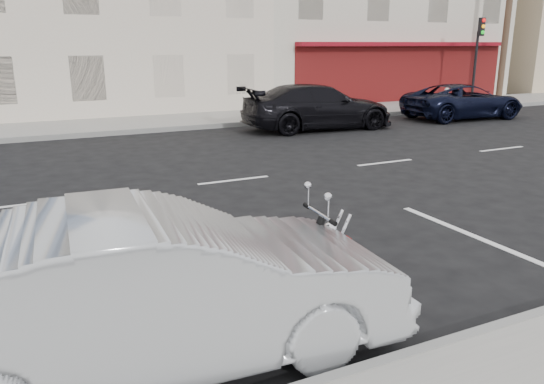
{
  "coord_description": "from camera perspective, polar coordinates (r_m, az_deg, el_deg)",
  "views": [
    {
      "loc": [
        -6.06,
        -10.22,
        2.82
      ],
      "look_at": [
        -2.91,
        -3.76,
        0.8
      ],
      "focal_mm": 35.0,
      "sensor_mm": 36.0,
      "label": 1
    }
  ],
  "objects": [
    {
      "name": "fire_hydrant",
      "position": [
        26.11,
        18.25,
        9.88
      ],
      "size": [
        0.2,
        0.2,
        0.72
      ],
      "color": "beige",
      "rests_on": "sidewalk_far"
    },
    {
      "name": "utility_pole",
      "position": [
        28.68,
        24.18,
        18.22
      ],
      "size": [
        1.8,
        0.3,
        9.0
      ],
      "color": "#422D1E",
      "rests_on": "sidewalk_far"
    },
    {
      "name": "suv_far",
      "position": [
        22.06,
        19.89,
        9.16
      ],
      "size": [
        4.91,
        2.48,
        1.33
      ],
      "primitive_type": "imported",
      "rotation": [
        0.0,
        0.0,
        1.51
      ],
      "color": "black",
      "rests_on": "ground"
    },
    {
      "name": "curb_far",
      "position": [
        17.47,
        -22.23,
        5.5
      ],
      "size": [
        80.0,
        0.12,
        0.16
      ],
      "primitive_type": "cube",
      "color": "gray",
      "rests_on": "ground"
    },
    {
      "name": "bldg_far_east",
      "position": [
        41.69,
        25.75,
        17.9
      ],
      "size": [
        12.0,
        12.0,
        11.0
      ],
      "primitive_type": "cube",
      "color": "#C6B08E",
      "rests_on": "ground"
    },
    {
      "name": "sedan_silver",
      "position": [
        4.83,
        -12.25,
        -10.18
      ],
      "size": [
        4.58,
        1.84,
        1.48
      ],
      "primitive_type": "imported",
      "rotation": [
        0.0,
        0.0,
        1.51
      ],
      "color": "#AFB2B7",
      "rests_on": "ground"
    },
    {
      "name": "ground",
      "position": [
        12.21,
        4.6,
        2.28
      ],
      "size": [
        120.0,
        120.0,
        0.0
      ],
      "primitive_type": "plane",
      "color": "black",
      "rests_on": "ground"
    },
    {
      "name": "car_far",
      "position": [
        18.18,
        4.96,
        9.12
      ],
      "size": [
        5.35,
        2.45,
        1.52
      ],
      "primitive_type": "imported",
      "rotation": [
        0.0,
        0.0,
        1.51
      ],
      "color": "black",
      "rests_on": "ground"
    },
    {
      "name": "traffic_light",
      "position": [
        26.96,
        21.25,
        14.1
      ],
      "size": [
        0.26,
        0.3,
        3.8
      ],
      "color": "black",
      "rests_on": "sidewalk_far"
    },
    {
      "name": "motorcycle",
      "position": [
        6.13,
        7.1,
        -6.91
      ],
      "size": [
        2.07,
        0.68,
        1.04
      ],
      "rotation": [
        0.0,
        0.0,
        -0.07
      ],
      "color": "black",
      "rests_on": "ground"
    },
    {
      "name": "sidewalk_far",
      "position": [
        19.14,
        -22.63,
        6.24
      ],
      "size": [
        80.0,
        3.4,
        0.15
      ],
      "primitive_type": "cube",
      "color": "gray",
      "rests_on": "ground"
    }
  ]
}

